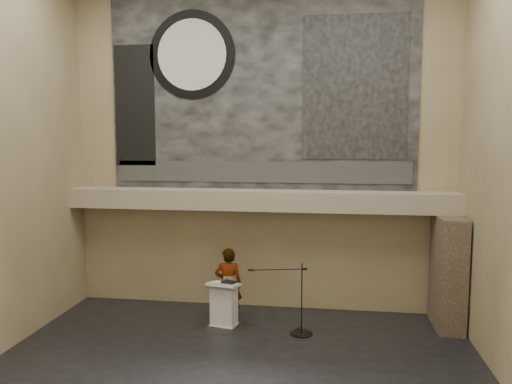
# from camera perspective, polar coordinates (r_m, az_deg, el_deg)

# --- Properties ---
(floor) EXTENTS (10.00, 10.00, 0.00)m
(floor) POSITION_cam_1_polar(r_m,az_deg,el_deg) (10.26, -2.75, -20.11)
(floor) COLOR black
(floor) RESTS_ON ground
(wall_back) EXTENTS (10.00, 0.02, 8.50)m
(wall_back) POSITION_cam_1_polar(r_m,az_deg,el_deg) (13.14, 0.51, 4.93)
(wall_back) COLOR #847554
(wall_back) RESTS_ON floor
(wall_front) EXTENTS (10.00, 0.02, 8.50)m
(wall_front) POSITION_cam_1_polar(r_m,az_deg,el_deg) (5.33, -11.25, 2.83)
(wall_front) COLOR #847554
(wall_front) RESTS_ON floor
(soffit) EXTENTS (10.00, 0.80, 0.50)m
(soffit) POSITION_cam_1_polar(r_m,az_deg,el_deg) (12.84, 0.26, -0.92)
(soffit) COLOR gray
(soffit) RESTS_ON wall_back
(sprinkler_left) EXTENTS (0.04, 0.04, 0.06)m
(sprinkler_left) POSITION_cam_1_polar(r_m,az_deg,el_deg) (13.15, -6.70, -2.02)
(sprinkler_left) COLOR #B2893D
(sprinkler_left) RESTS_ON soffit
(sprinkler_right) EXTENTS (0.04, 0.04, 0.06)m
(sprinkler_right) POSITION_cam_1_polar(r_m,az_deg,el_deg) (12.71, 8.74, -2.34)
(sprinkler_right) COLOR #B2893D
(sprinkler_right) RESTS_ON soffit
(banner) EXTENTS (8.00, 0.05, 5.00)m
(banner) POSITION_cam_1_polar(r_m,az_deg,el_deg) (13.16, 0.49, 11.26)
(banner) COLOR black
(banner) RESTS_ON wall_back
(banner_text_strip) EXTENTS (7.76, 0.02, 0.55)m
(banner_text_strip) POSITION_cam_1_polar(r_m,az_deg,el_deg) (13.10, 0.46, 2.30)
(banner_text_strip) COLOR #2E2E2E
(banner_text_strip) RESTS_ON banner
(banner_clock_rim) EXTENTS (2.30, 0.02, 2.30)m
(banner_clock_rim) POSITION_cam_1_polar(r_m,az_deg,el_deg) (13.60, -7.34, 15.29)
(banner_clock_rim) COLOR black
(banner_clock_rim) RESTS_ON banner
(banner_clock_face) EXTENTS (1.84, 0.02, 1.84)m
(banner_clock_face) POSITION_cam_1_polar(r_m,az_deg,el_deg) (13.58, -7.36, 15.30)
(banner_clock_face) COLOR silver
(banner_clock_face) RESTS_ON banner
(banner_building_print) EXTENTS (2.60, 0.02, 3.60)m
(banner_building_print) POSITION_cam_1_polar(r_m,az_deg,el_deg) (13.02, 11.21, 11.63)
(banner_building_print) COLOR black
(banner_building_print) RESTS_ON banner
(banner_brick_print) EXTENTS (1.10, 0.02, 3.20)m
(banner_brick_print) POSITION_cam_1_polar(r_m,az_deg,el_deg) (13.97, -13.68, 9.56)
(banner_brick_print) COLOR black
(banner_brick_print) RESTS_ON banner
(stone_pier) EXTENTS (0.60, 1.40, 2.70)m
(stone_pier) POSITION_cam_1_polar(r_m,az_deg,el_deg) (12.91, 21.10, -8.55)
(stone_pier) COLOR #433529
(stone_pier) RESTS_ON floor
(lectern) EXTENTS (0.82, 0.66, 1.14)m
(lectern) POSITION_cam_1_polar(r_m,az_deg,el_deg) (12.28, -3.69, -12.77)
(lectern) COLOR silver
(lectern) RESTS_ON floor
(binder) EXTENTS (0.39, 0.36, 0.04)m
(binder) POSITION_cam_1_polar(r_m,az_deg,el_deg) (12.10, -3.13, -10.25)
(binder) COLOR black
(binder) RESTS_ON lectern
(papers) EXTENTS (0.30, 0.35, 0.00)m
(papers) POSITION_cam_1_polar(r_m,az_deg,el_deg) (12.14, -4.37, -10.28)
(papers) COLOR white
(papers) RESTS_ON lectern
(speaker_person) EXTENTS (0.72, 0.51, 1.86)m
(speaker_person) POSITION_cam_1_polar(r_m,az_deg,el_deg) (12.55, -3.17, -10.54)
(speaker_person) COLOR silver
(speaker_person) RESTS_ON floor
(mic_stand) EXTENTS (1.47, 0.54, 1.68)m
(mic_stand) POSITION_cam_1_polar(r_m,az_deg,el_deg) (12.02, 5.00, -14.73)
(mic_stand) COLOR black
(mic_stand) RESTS_ON floor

